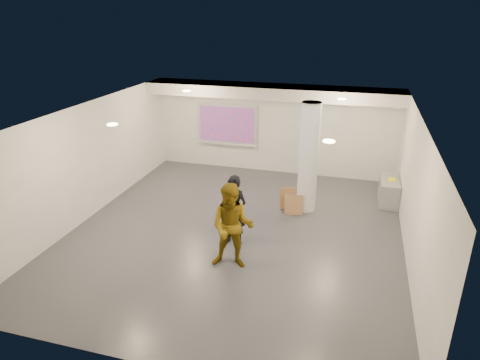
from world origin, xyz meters
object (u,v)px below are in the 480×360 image
(column, at_px, (308,158))
(credenza, at_px, (389,191))
(projection_screen, at_px, (227,125))
(woman, at_px, (234,211))
(man, at_px, (232,227))

(column, relative_size, credenza, 2.44)
(column, xyz_separation_m, credenza, (2.22, 1.07, -1.14))
(projection_screen, relative_size, woman, 1.23)
(woman, bearing_deg, credenza, 56.18)
(projection_screen, distance_m, credenza, 5.67)
(credenza, distance_m, woman, 4.98)
(column, relative_size, woman, 1.76)
(projection_screen, xyz_separation_m, man, (1.96, -5.91, -0.58))
(projection_screen, xyz_separation_m, woman, (1.72, -4.98, -0.68))
(woman, bearing_deg, column, 72.16)
(column, distance_m, man, 3.50)
(projection_screen, distance_m, woman, 5.31)
(woman, relative_size, man, 0.89)
(column, xyz_separation_m, woman, (-1.38, -2.33, -0.65))
(man, bearing_deg, credenza, 45.03)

